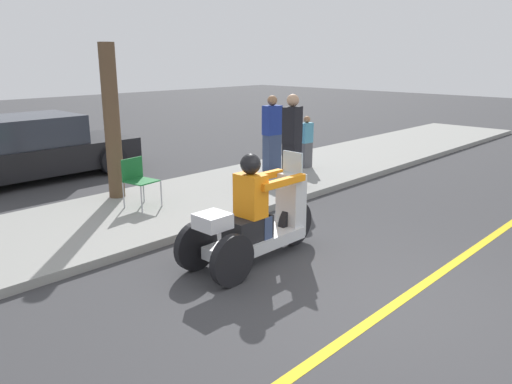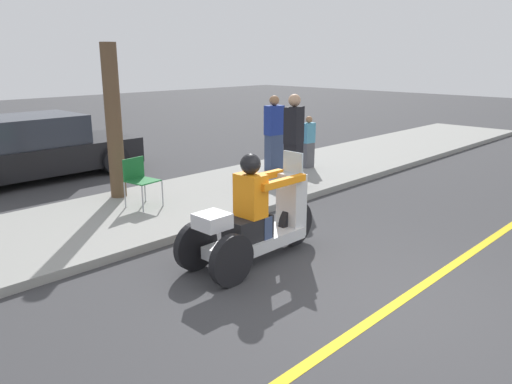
% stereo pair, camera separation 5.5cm
% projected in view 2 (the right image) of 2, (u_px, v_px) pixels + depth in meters
% --- Properties ---
extents(ground_plane, '(60.00, 60.00, 0.00)m').
position_uv_depth(ground_plane, '(389.00, 309.00, 5.30)').
color(ground_plane, '#38383A').
extents(lane_stripe, '(24.00, 0.12, 0.01)m').
position_uv_depth(lane_stripe, '(387.00, 310.00, 5.27)').
color(lane_stripe, gold).
rests_on(lane_stripe, ground).
extents(sidewalk_strip, '(28.00, 2.80, 0.12)m').
position_uv_depth(sidewalk_strip, '(144.00, 212.00, 8.38)').
color(sidewalk_strip, gray).
rests_on(sidewalk_strip, ground).
extents(motorcycle_trike, '(2.16, 0.75, 1.44)m').
position_uv_depth(motorcycle_trike, '(256.00, 223.00, 6.44)').
color(motorcycle_trike, black).
rests_on(motorcycle_trike, ground).
extents(spectator_with_child, '(0.42, 0.29, 1.66)m').
position_uv_depth(spectator_with_child, '(274.00, 135.00, 10.97)').
color(spectator_with_child, '#38476B').
rests_on(spectator_with_child, sidewalk_strip).
extents(spectator_by_tree, '(0.29, 0.19, 1.18)m').
position_uv_depth(spectator_by_tree, '(308.00, 143.00, 11.33)').
color(spectator_by_tree, '#515156').
rests_on(spectator_by_tree, sidewalk_strip).
extents(spectator_far_back, '(0.48, 0.37, 1.79)m').
position_uv_depth(spectator_far_back, '(294.00, 143.00, 9.56)').
color(spectator_far_back, black).
rests_on(spectator_far_back, sidewalk_strip).
extents(folding_chair_set_back, '(0.52, 0.52, 0.82)m').
position_uv_depth(folding_chair_set_back, '(139.00, 177.00, 8.41)').
color(folding_chair_set_back, '#A5A8AD').
rests_on(folding_chair_set_back, sidewalk_strip).
extents(parked_car_lot_right, '(4.41, 2.04, 1.37)m').
position_uv_depth(parked_car_lot_right, '(29.00, 149.00, 10.77)').
color(parked_car_lot_right, black).
rests_on(parked_car_lot_right, ground).
extents(tree_trunk, '(0.28, 0.28, 2.71)m').
position_uv_depth(tree_trunk, '(114.00, 122.00, 8.76)').
color(tree_trunk, brown).
rests_on(tree_trunk, sidewalk_strip).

